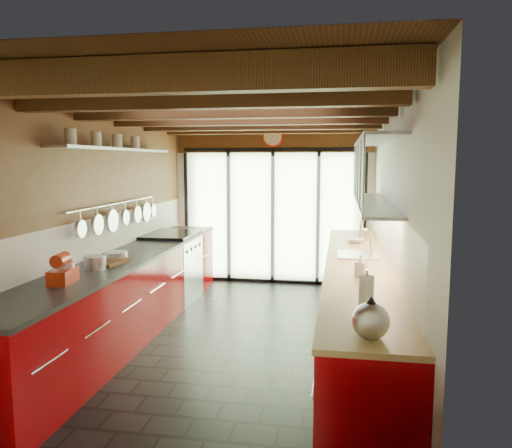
# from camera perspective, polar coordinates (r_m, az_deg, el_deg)

# --- Properties ---
(ground) EXTENTS (5.50, 5.50, 0.00)m
(ground) POSITION_cam_1_polar(r_m,az_deg,el_deg) (5.66, -1.94, -13.14)
(ground) COLOR black
(ground) RESTS_ON ground
(room_shell) EXTENTS (5.50, 5.50, 5.50)m
(room_shell) POSITION_cam_1_polar(r_m,az_deg,el_deg) (5.32, -2.02, 3.81)
(room_shell) COLOR silver
(room_shell) RESTS_ON ground
(ceiling_beams) EXTENTS (3.14, 5.06, 4.90)m
(ceiling_beams) POSITION_cam_1_polar(r_m,az_deg,el_deg) (5.70, -1.26, 12.18)
(ceiling_beams) COLOR #593316
(ceiling_beams) RESTS_ON ground
(glass_door) EXTENTS (2.95, 0.10, 2.90)m
(glass_door) POSITION_cam_1_polar(r_m,az_deg,el_deg) (7.97, 1.94, 4.98)
(glass_door) COLOR #C6EAAD
(glass_door) RESTS_ON ground
(left_counter) EXTENTS (0.68, 5.00, 0.92)m
(left_counter) POSITION_cam_1_polar(r_m,az_deg,el_deg) (5.90, -14.30, -7.82)
(left_counter) COLOR #930308
(left_counter) RESTS_ON ground
(range_stove) EXTENTS (0.66, 0.90, 0.97)m
(range_stove) POSITION_cam_1_polar(r_m,az_deg,el_deg) (7.21, -9.60, -4.89)
(range_stove) COLOR silver
(range_stove) RESTS_ON ground
(right_counter) EXTENTS (0.68, 5.00, 0.92)m
(right_counter) POSITION_cam_1_polar(r_m,az_deg,el_deg) (5.41, 11.53, -9.10)
(right_counter) COLOR #930308
(right_counter) RESTS_ON ground
(sink_assembly) EXTENTS (0.45, 0.52, 0.43)m
(sink_assembly) POSITION_cam_1_polar(r_m,az_deg,el_deg) (5.69, 11.68, -3.15)
(sink_assembly) COLOR silver
(sink_assembly) RESTS_ON right_counter
(upper_cabinets_right) EXTENTS (0.34, 3.00, 3.00)m
(upper_cabinets_right) POSITION_cam_1_polar(r_m,az_deg,el_deg) (5.51, 13.44, 5.79)
(upper_cabinets_right) COLOR silver
(upper_cabinets_right) RESTS_ON ground
(left_wall_fixtures) EXTENTS (0.28, 2.60, 0.96)m
(left_wall_fixtures) POSITION_cam_1_polar(r_m,az_deg,el_deg) (6.06, -15.26, 5.21)
(left_wall_fixtures) COLOR silver
(left_wall_fixtures) RESTS_ON ground
(stand_mixer) EXTENTS (0.20, 0.31, 0.27)m
(stand_mixer) POSITION_cam_1_polar(r_m,az_deg,el_deg) (4.62, -21.17, -5.04)
(stand_mixer) COLOR red
(stand_mixer) RESTS_ON left_counter
(pot_large) EXTENTS (0.21, 0.21, 0.13)m
(pot_large) POSITION_cam_1_polar(r_m,az_deg,el_deg) (5.11, -17.93, -4.22)
(pot_large) COLOR silver
(pot_large) RESTS_ON left_counter
(pot_small) EXTENTS (0.26, 0.26, 0.09)m
(pot_small) POSITION_cam_1_polar(r_m,az_deg,el_deg) (5.52, -15.71, -3.53)
(pot_small) COLOR silver
(pot_small) RESTS_ON left_counter
(cutting_board) EXTENTS (0.32, 0.42, 0.03)m
(cutting_board) POSITION_cam_1_polar(r_m,az_deg,el_deg) (5.36, -16.56, -4.20)
(cutting_board) COLOR brown
(cutting_board) RESTS_ON left_counter
(kettle) EXTENTS (0.26, 0.29, 0.26)m
(kettle) POSITION_cam_1_polar(r_m,az_deg,el_deg) (3.09, 12.99, -10.48)
(kettle) COLOR silver
(kettle) RESTS_ON right_counter
(paper_towel) EXTENTS (0.12, 0.12, 0.29)m
(paper_towel) POSITION_cam_1_polar(r_m,az_deg,el_deg) (3.64, 12.49, -7.70)
(paper_towel) COLOR white
(paper_towel) RESTS_ON right_counter
(soap_bottle) EXTENTS (0.12, 0.12, 0.21)m
(soap_bottle) POSITION_cam_1_polar(r_m,az_deg,el_deg) (4.63, 11.90, -4.71)
(soap_bottle) COLOR silver
(soap_bottle) RESTS_ON right_counter
(bowl) EXTENTS (0.24, 0.24, 0.05)m
(bowl) POSITION_cam_1_polar(r_m,az_deg,el_deg) (6.57, 11.27, -1.88)
(bowl) COLOR silver
(bowl) RESTS_ON right_counter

